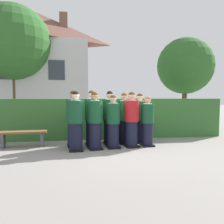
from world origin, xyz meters
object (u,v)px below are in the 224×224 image
at_px(student_rear_row_2, 110,119).
at_px(student_rear_row_3, 124,119).
at_px(student_front_row_1, 95,122).
at_px(student_rear_row_4, 140,119).
at_px(student_in_red_blazer, 132,121).
at_px(wooden_bench, 23,135).
at_px(student_rear_row_1, 92,119).
at_px(student_front_row_2, 113,123).
at_px(student_rear_row_0, 74,120).
at_px(student_front_row_0, 76,122).
at_px(student_front_row_4, 147,122).

relative_size(student_rear_row_2, student_rear_row_3, 1.03).
height_order(student_front_row_1, student_rear_row_4, student_front_row_1).
relative_size(student_in_red_blazer, student_rear_row_4, 1.02).
bearing_deg(wooden_bench, student_rear_row_1, -1.94).
relative_size(student_front_row_2, student_rear_row_2, 0.93).
relative_size(student_front_row_1, student_rear_row_2, 0.98).
height_order(student_front_row_2, student_rear_row_3, student_rear_row_3).
relative_size(student_front_row_2, student_rear_row_0, 0.92).
bearing_deg(student_rear_row_1, student_front_row_1, -84.08).
xyz_separation_m(student_rear_row_1, student_rear_row_2, (0.57, 0.08, -0.01)).
distance_m(student_front_row_2, student_in_red_blazer, 0.58).
bearing_deg(student_rear_row_4, student_front_row_2, -146.59).
relative_size(student_in_red_blazer, student_rear_row_1, 0.97).
height_order(student_rear_row_0, student_rear_row_4, student_rear_row_0).
bearing_deg(student_rear_row_1, student_rear_row_4, 7.26).
relative_size(student_rear_row_1, student_rear_row_3, 1.04).
bearing_deg(student_rear_row_4, student_front_row_1, -154.96).
height_order(student_in_red_blazer, student_rear_row_4, student_in_red_blazer).
distance_m(student_front_row_0, student_rear_row_3, 1.72).
bearing_deg(wooden_bench, student_front_row_1, -15.26).
height_order(student_in_red_blazer, wooden_bench, student_in_red_blazer).
relative_size(student_front_row_2, student_in_red_blazer, 0.94).
relative_size(student_rear_row_0, student_rear_row_4, 1.05).
distance_m(student_in_red_blazer, wooden_bench, 3.32).
bearing_deg(student_rear_row_1, wooden_bench, 178.06).
relative_size(student_rear_row_0, wooden_bench, 1.20).
bearing_deg(wooden_bench, student_rear_row_3, 1.60).
distance_m(student_rear_row_0, student_rear_row_4, 2.15).
bearing_deg(student_rear_row_4, student_rear_row_2, -173.19).
bearing_deg(student_front_row_1, student_rear_row_1, 95.92).
height_order(student_rear_row_1, student_rear_row_4, student_rear_row_1).
distance_m(student_front_row_2, student_front_row_4, 1.09).
distance_m(student_front_row_2, student_rear_row_1, 0.75).
bearing_deg(student_rear_row_4, student_front_row_4, -79.10).
relative_size(student_front_row_4, student_rear_row_3, 0.94).
bearing_deg(student_front_row_4, student_front_row_2, -173.91).
bearing_deg(student_front_row_4, student_in_red_blazer, -174.07).
relative_size(student_rear_row_0, student_rear_row_2, 1.00).
bearing_deg(student_rear_row_0, student_in_red_blazer, -10.57).
height_order(student_front_row_2, student_front_row_4, student_front_row_2).
height_order(student_rear_row_0, student_rear_row_2, student_rear_row_0).
height_order(student_front_row_4, student_rear_row_0, student_rear_row_0).
xyz_separation_m(student_rear_row_1, wooden_bench, (-2.08, 0.07, -0.47)).
bearing_deg(student_in_red_blazer, student_rear_row_4, 55.07).
bearing_deg(student_in_red_blazer, student_front_row_2, -173.76).
bearing_deg(student_rear_row_3, student_front_row_0, -153.35).
xyz_separation_m(student_in_red_blazer, student_rear_row_1, (-1.17, 0.38, 0.02)).
distance_m(student_front_row_2, wooden_bench, 2.76).
bearing_deg(student_front_row_0, student_in_red_blazer, 7.89).
bearing_deg(student_front_row_0, student_rear_row_4, 21.53).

